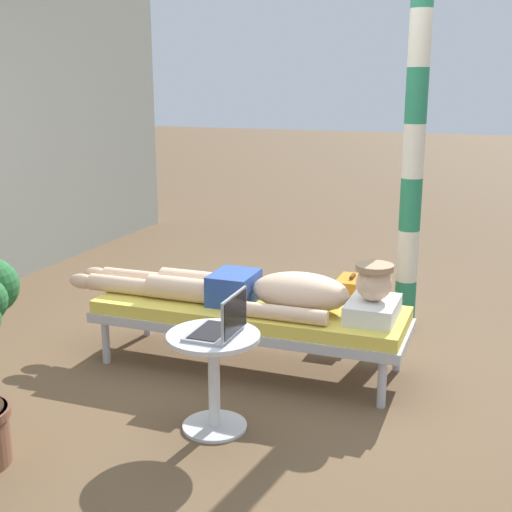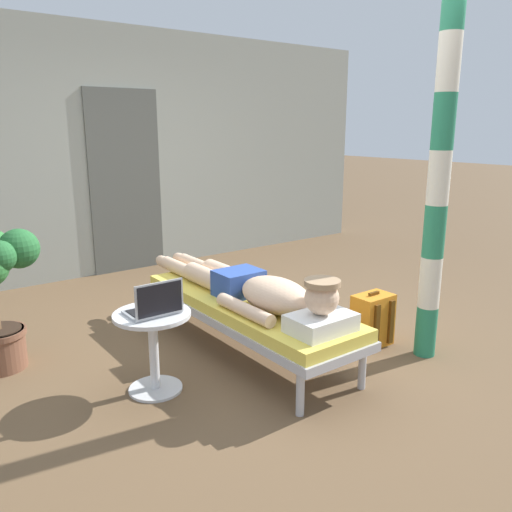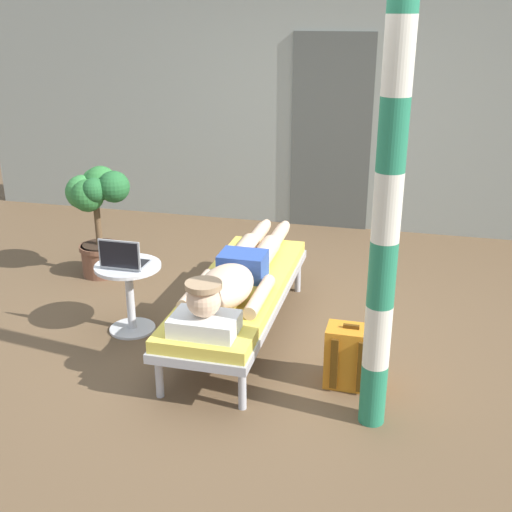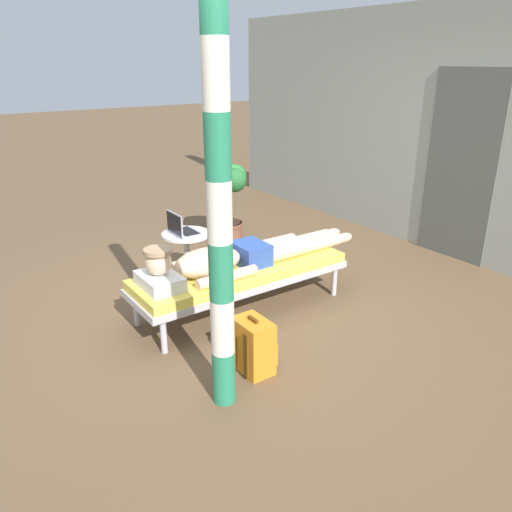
% 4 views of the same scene
% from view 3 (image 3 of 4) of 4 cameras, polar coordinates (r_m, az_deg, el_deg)
% --- Properties ---
extents(ground_plane, '(40.00, 40.00, 0.00)m').
position_cam_3_polar(ground_plane, '(4.84, -1.47, -6.46)').
color(ground_plane, brown).
extents(house_wall_back, '(7.60, 0.20, 2.70)m').
position_cam_3_polar(house_wall_back, '(6.98, 4.79, 13.70)').
color(house_wall_back, '#999E93').
rests_on(house_wall_back, ground).
extents(house_door_panel, '(0.84, 0.03, 2.04)m').
position_cam_3_polar(house_door_panel, '(6.88, 6.70, 10.74)').
color(house_door_panel, '#545651').
rests_on(house_door_panel, ground).
extents(lounge_chair, '(0.63, 1.97, 0.42)m').
position_cam_3_polar(lounge_chair, '(4.60, -1.50, -3.26)').
color(lounge_chair, '#B7B7BC').
rests_on(lounge_chair, ground).
extents(person_reclining, '(0.53, 2.17, 0.33)m').
position_cam_3_polar(person_reclining, '(4.44, -1.86, -1.74)').
color(person_reclining, white).
rests_on(person_reclining, lounge_chair).
extents(side_table, '(0.48, 0.48, 0.52)m').
position_cam_3_polar(side_table, '(4.76, -11.22, -2.64)').
color(side_table, silver).
rests_on(side_table, ground).
extents(laptop, '(0.31, 0.24, 0.23)m').
position_cam_3_polar(laptop, '(4.64, -11.68, -0.33)').
color(laptop, '#A5A8AD').
rests_on(laptop, side_table).
extents(backpack, '(0.30, 0.26, 0.42)m').
position_cam_3_polar(backpack, '(4.12, 8.33, -8.87)').
color(backpack, orange).
rests_on(backpack, ground).
extents(potted_plant, '(0.59, 0.45, 0.98)m').
position_cam_3_polar(potted_plant, '(5.76, -13.99, 4.28)').
color(potted_plant, brown).
rests_on(potted_plant, ground).
extents(porch_post, '(0.15, 0.15, 2.59)m').
position_cam_3_polar(porch_post, '(3.35, 11.61, 4.28)').
color(porch_post, '#267F59').
rests_on(porch_post, ground).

